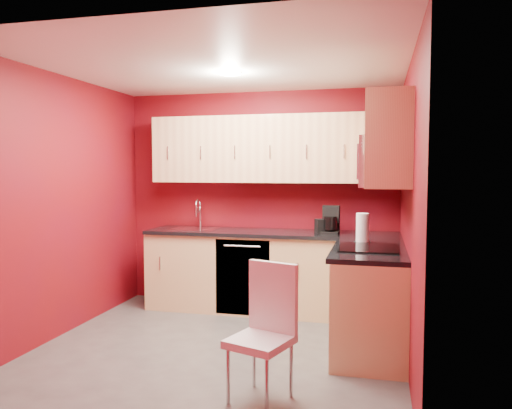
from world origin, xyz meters
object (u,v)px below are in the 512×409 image
at_px(paper_towel, 362,228).
at_px(dining_chair, 260,334).
at_px(microwave, 383,162).
at_px(sink, 195,226).
at_px(coffee_maker, 330,220).
at_px(napkin_holder, 322,226).

xyz_separation_m(paper_towel, dining_chair, (-0.63, -1.49, -0.58)).
relative_size(microwave, sink, 1.46).
relative_size(coffee_maker, paper_towel, 1.08).
distance_m(sink, dining_chair, 2.55).
bearing_deg(paper_towel, microwave, -62.75).
distance_m(microwave, paper_towel, 0.72).
xyz_separation_m(coffee_maker, dining_chair, (-0.28, -2.07, -0.59)).
relative_size(sink, coffee_maker, 1.74).
xyz_separation_m(microwave, coffee_maker, (-0.53, 0.92, -0.60)).
bearing_deg(napkin_holder, microwave, -57.31).
bearing_deg(microwave, coffee_maker, 119.85).
height_order(microwave, sink, microwave).
height_order(sink, coffee_maker, sink).
xyz_separation_m(microwave, sink, (-2.09, 1.00, -0.72)).
distance_m(microwave, coffee_maker, 1.22).
xyz_separation_m(sink, paper_towel, (1.92, -0.66, 0.10)).
relative_size(sink, dining_chair, 0.55).
distance_m(paper_towel, dining_chair, 1.72).
bearing_deg(napkin_holder, dining_chair, -95.14).
distance_m(coffee_maker, dining_chair, 2.17).
bearing_deg(microwave, napkin_holder, 122.69).
bearing_deg(coffee_maker, paper_towel, -57.04).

